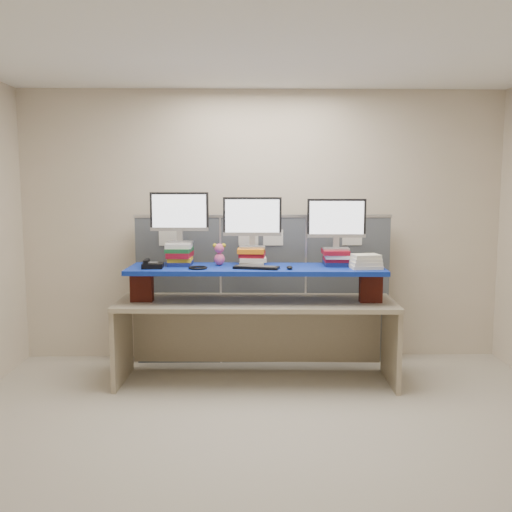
{
  "coord_description": "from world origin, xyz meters",
  "views": [
    {
      "loc": [
        -0.18,
        -3.96,
        1.83
      ],
      "look_at": [
        -0.08,
        1.17,
        1.19
      ],
      "focal_mm": 40.0,
      "sensor_mm": 36.0,
      "label": 1
    }
  ],
  "objects_px": {
    "blue_board": "(256,269)",
    "keyboard": "(256,267)",
    "desk_phone": "(152,265)",
    "monitor_left": "(179,214)",
    "desk": "(256,317)",
    "monitor_center": "(252,219)",
    "monitor_right": "(336,221)"
  },
  "relations": [
    {
      "from": "blue_board",
      "to": "monitor_right",
      "type": "xyz_separation_m",
      "value": [
        0.74,
        0.09,
        0.43
      ]
    },
    {
      "from": "desk",
      "to": "monitor_center",
      "type": "xyz_separation_m",
      "value": [
        -0.03,
        0.12,
        0.9
      ]
    },
    {
      "from": "blue_board",
      "to": "monitor_right",
      "type": "relative_size",
      "value": 4.3
    },
    {
      "from": "desk",
      "to": "monitor_left",
      "type": "relative_size",
      "value": 4.75
    },
    {
      "from": "keyboard",
      "to": "monitor_center",
      "type": "bearing_deg",
      "value": 111.62
    },
    {
      "from": "monitor_left",
      "to": "blue_board",
      "type": "bearing_deg",
      "value": -9.48
    },
    {
      "from": "monitor_right",
      "to": "monitor_left",
      "type": "bearing_deg",
      "value": 180.0
    },
    {
      "from": "monitor_left",
      "to": "desk_phone",
      "type": "relative_size",
      "value": 2.83
    },
    {
      "from": "desk",
      "to": "desk_phone",
      "type": "xyz_separation_m",
      "value": [
        -0.94,
        -0.06,
        0.5
      ]
    },
    {
      "from": "desk",
      "to": "keyboard",
      "type": "relative_size",
      "value": 6.06
    },
    {
      "from": "desk",
      "to": "desk_phone",
      "type": "bearing_deg",
      "value": -174.23
    },
    {
      "from": "blue_board",
      "to": "monitor_left",
      "type": "distance_m",
      "value": 0.87
    },
    {
      "from": "monitor_center",
      "to": "blue_board",
      "type": "bearing_deg",
      "value": -73.09
    },
    {
      "from": "monitor_left",
      "to": "keyboard",
      "type": "relative_size",
      "value": 1.27
    },
    {
      "from": "monitor_left",
      "to": "monitor_right",
      "type": "height_order",
      "value": "monitor_left"
    },
    {
      "from": "keyboard",
      "to": "desk_phone",
      "type": "bearing_deg",
      "value": -169.56
    },
    {
      "from": "monitor_center",
      "to": "monitor_right",
      "type": "relative_size",
      "value": 1.0
    },
    {
      "from": "blue_board",
      "to": "monitor_left",
      "type": "xyz_separation_m",
      "value": [
        -0.71,
        0.14,
        0.49
      ]
    },
    {
      "from": "desk",
      "to": "blue_board",
      "type": "xyz_separation_m",
      "value": [
        0.0,
        -0.0,
        0.45
      ]
    },
    {
      "from": "monitor_left",
      "to": "desk_phone",
      "type": "xyz_separation_m",
      "value": [
        -0.23,
        -0.2,
        -0.44
      ]
    },
    {
      "from": "monitor_left",
      "to": "monitor_center",
      "type": "distance_m",
      "value": 0.68
    },
    {
      "from": "monitor_left",
      "to": "keyboard",
      "type": "xyz_separation_m",
      "value": [
        0.71,
        -0.26,
        -0.46
      ]
    },
    {
      "from": "blue_board",
      "to": "keyboard",
      "type": "xyz_separation_m",
      "value": [
        0.0,
        -0.12,
        0.03
      ]
    },
    {
      "from": "monitor_center",
      "to": "keyboard",
      "type": "height_order",
      "value": "monitor_center"
    },
    {
      "from": "desk_phone",
      "to": "monitor_left",
      "type": "bearing_deg",
      "value": 38.82
    },
    {
      "from": "desk_phone",
      "to": "blue_board",
      "type": "bearing_deg",
      "value": 0.99
    },
    {
      "from": "monitor_right",
      "to": "keyboard",
      "type": "height_order",
      "value": "monitor_right"
    },
    {
      "from": "monitor_left",
      "to": "monitor_right",
      "type": "xyz_separation_m",
      "value": [
        1.45,
        -0.05,
        -0.06
      ]
    },
    {
      "from": "desk",
      "to": "monitor_right",
      "type": "xyz_separation_m",
      "value": [
        0.74,
        0.09,
        0.88
      ]
    },
    {
      "from": "blue_board",
      "to": "monitor_left",
      "type": "relative_size",
      "value": 4.3
    },
    {
      "from": "desk",
      "to": "monitor_center",
      "type": "relative_size",
      "value": 4.75
    },
    {
      "from": "blue_board",
      "to": "keyboard",
      "type": "relative_size",
      "value": 5.48
    }
  ]
}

